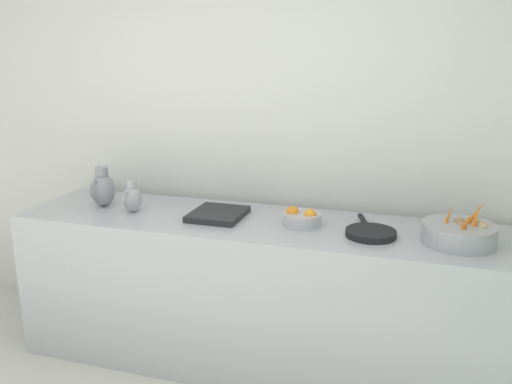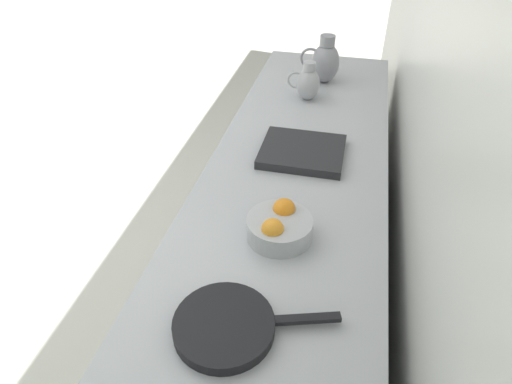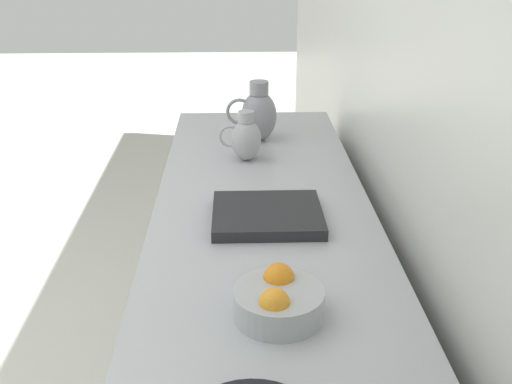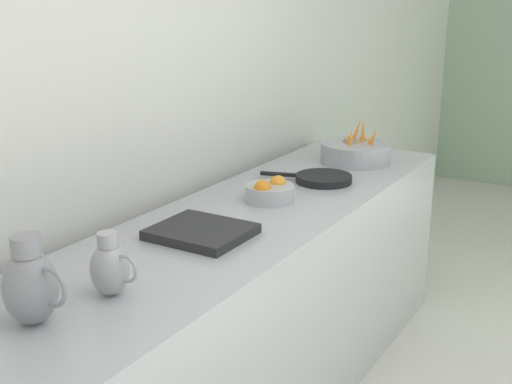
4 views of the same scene
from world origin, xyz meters
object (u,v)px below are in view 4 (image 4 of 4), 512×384
object	(u,v)px
orange_bowl	(270,192)
vegetable_colander	(355,152)
skillet_on_counter	(323,178)
metal_pitcher_short	(110,267)
metal_pitcher_tall	(31,285)

from	to	relation	value
orange_bowl	vegetable_colander	bearing A→B (deg)	86.69
orange_bowl	skillet_on_counter	distance (m)	0.40
metal_pitcher_short	metal_pitcher_tall	bearing A→B (deg)	-103.29
skillet_on_counter	vegetable_colander	bearing A→B (deg)	92.30
metal_pitcher_tall	vegetable_colander	bearing A→B (deg)	88.70
vegetable_colander	skillet_on_counter	bearing A→B (deg)	-87.70
metal_pitcher_tall	metal_pitcher_short	size ratio (longest dim) A/B	1.29
vegetable_colander	metal_pitcher_short	xyz separation A→B (m)	(0.01, -1.88, 0.03)
metal_pitcher_tall	skillet_on_counter	xyz separation A→B (m)	(0.07, 1.68, -0.10)
metal_pitcher_short	orange_bowl	bearing A→B (deg)	93.12
orange_bowl	metal_pitcher_tall	bearing A→B (deg)	-90.00
metal_pitcher_short	skillet_on_counter	bearing A→B (deg)	89.65
vegetable_colander	skillet_on_counter	size ratio (longest dim) A/B	0.85
orange_bowl	metal_pitcher_short	xyz separation A→B (m)	(0.06, -1.05, 0.05)
orange_bowl	skillet_on_counter	size ratio (longest dim) A/B	0.50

